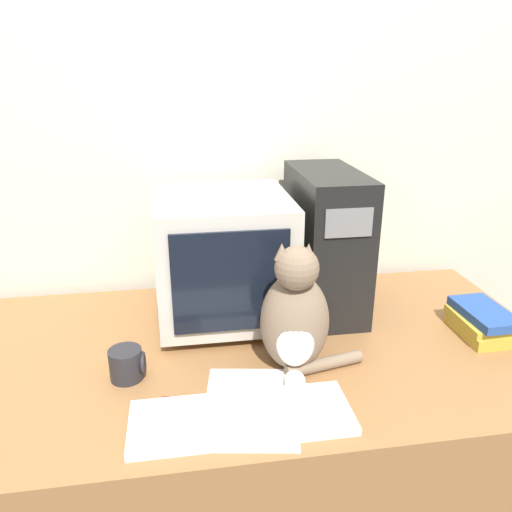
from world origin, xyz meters
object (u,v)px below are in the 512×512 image
Objects in this scene: keyboard at (242,417)px; cat at (296,318)px; pen at (193,399)px; crt_monitor at (224,257)px; book_stack at (483,322)px; computer_tower at (325,241)px; mug at (127,364)px.

keyboard is 1.40× the size of cat.
cat is at bearing 20.24° from pen.
cat is (0.15, -0.31, -0.05)m from crt_monitor.
pen is (-0.12, -0.41, -0.20)m from crt_monitor.
crt_monitor is at bearing 162.78° from book_stack.
keyboard is 3.33× the size of pen.
crt_monitor reaches higher than book_stack.
cat reaches higher than keyboard.
crt_monitor is 0.93× the size of computer_tower.
book_stack is 2.34× the size of mug.
pen is (-0.85, -0.18, -0.04)m from book_stack.
keyboard is (-0.01, -0.49, -0.19)m from crt_monitor.
book_stack is 1.01m from mug.
crt_monitor is 0.47m from pen.
cat reaches higher than mug.
crt_monitor reaches higher than mug.
mug is (-0.16, 0.12, 0.04)m from pen.
computer_tower is at bearing 147.90° from book_stack.
pen is at bearing -37.06° from mug.
pen is 1.67× the size of mug.
book_stack is (0.73, -0.23, -0.16)m from crt_monitor.
book_stack is at bearing -17.22° from crt_monitor.
cat is 3.96× the size of mug.
keyboard reaches higher than pen.
book_stack is 1.40× the size of pen.
pen is at bearing -149.05° from cat.
crt_monitor is 0.53m from keyboard.
pen is at bearing 139.48° from keyboard.
pen is (-0.26, -0.10, -0.14)m from cat.
book_stack is (0.74, 0.27, 0.03)m from keyboard.
computer_tower is 3.00× the size of pen.
keyboard is 0.79m from book_stack.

